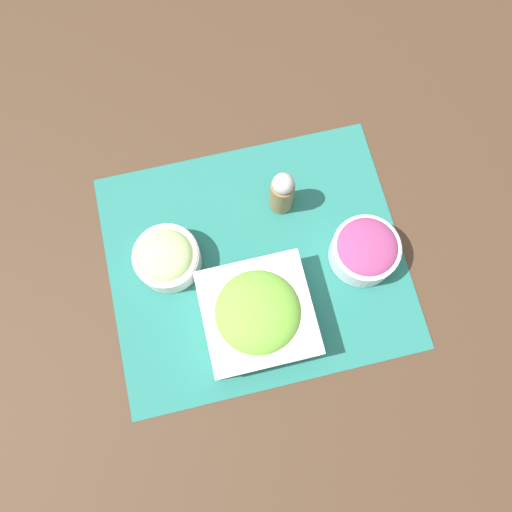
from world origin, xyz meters
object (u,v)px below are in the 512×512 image
object	(u,v)px
cucumber_bowl	(167,257)
onion_bowl	(365,250)
pepper_shaker	(282,192)
lettuce_bowl	(258,314)

from	to	relation	value
cucumber_bowl	onion_bowl	xyz separation A→B (m)	(-0.36, 0.07, 0.00)
cucumber_bowl	onion_bowl	size ratio (longest dim) A/B	0.97
pepper_shaker	lettuce_bowl	bearing A→B (deg)	65.35
lettuce_bowl	onion_bowl	bearing A→B (deg)	-162.10
lettuce_bowl	pepper_shaker	world-z (taller)	pepper_shaker
lettuce_bowl	pepper_shaker	bearing A→B (deg)	-114.65
pepper_shaker	cucumber_bowl	bearing A→B (deg)	16.16
lettuce_bowl	cucumber_bowl	distance (m)	0.20
cucumber_bowl	pepper_shaker	world-z (taller)	pepper_shaker
cucumber_bowl	pepper_shaker	bearing A→B (deg)	-163.84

